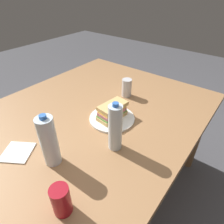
{
  "coord_description": "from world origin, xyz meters",
  "views": [
    {
      "loc": [
        -0.6,
        -0.7,
        1.4
      ],
      "look_at": [
        0.11,
        -0.14,
        0.77
      ],
      "focal_mm": 31.05,
      "sensor_mm": 36.0,
      "label": 1
    }
  ],
  "objects_px": {
    "dining_table": "(82,128)",
    "soda_can_red": "(61,200)",
    "water_bottle_spare": "(115,128)",
    "water_bottle_tall": "(49,141)",
    "soda_can_silver": "(127,88)",
    "paper_plate": "(112,118)",
    "sandwich": "(112,111)"
  },
  "relations": [
    {
      "from": "dining_table",
      "to": "soda_can_red",
      "type": "height_order",
      "value": "soda_can_red"
    },
    {
      "from": "dining_table",
      "to": "water_bottle_spare",
      "type": "xyz_separation_m",
      "value": [
        -0.06,
        -0.29,
        0.19
      ]
    },
    {
      "from": "water_bottle_tall",
      "to": "water_bottle_spare",
      "type": "distance_m",
      "value": 0.29
    },
    {
      "from": "soda_can_silver",
      "to": "water_bottle_tall",
      "type": "bearing_deg",
      "value": -173.66
    },
    {
      "from": "water_bottle_tall",
      "to": "soda_can_silver",
      "type": "distance_m",
      "value": 0.69
    },
    {
      "from": "dining_table",
      "to": "soda_can_red",
      "type": "distance_m",
      "value": 0.55
    },
    {
      "from": "paper_plate",
      "to": "dining_table",
      "type": "bearing_deg",
      "value": 127.2
    },
    {
      "from": "dining_table",
      "to": "sandwich",
      "type": "height_order",
      "value": "sandwich"
    },
    {
      "from": "paper_plate",
      "to": "water_bottle_spare",
      "type": "xyz_separation_m",
      "value": [
        -0.17,
        -0.15,
        0.11
      ]
    },
    {
      "from": "dining_table",
      "to": "water_bottle_spare",
      "type": "relative_size",
      "value": 6.58
    },
    {
      "from": "water_bottle_spare",
      "to": "soda_can_silver",
      "type": "xyz_separation_m",
      "value": [
        0.44,
        0.24,
        -0.06
      ]
    },
    {
      "from": "sandwich",
      "to": "soda_can_red",
      "type": "relative_size",
      "value": 1.57
    },
    {
      "from": "dining_table",
      "to": "soda_can_red",
      "type": "relative_size",
      "value": 13.55
    },
    {
      "from": "paper_plate",
      "to": "water_bottle_tall",
      "type": "distance_m",
      "value": 0.42
    },
    {
      "from": "dining_table",
      "to": "water_bottle_tall",
      "type": "relative_size",
      "value": 6.52
    },
    {
      "from": "sandwich",
      "to": "water_bottle_spare",
      "type": "relative_size",
      "value": 0.76
    },
    {
      "from": "water_bottle_spare",
      "to": "soda_can_silver",
      "type": "height_order",
      "value": "water_bottle_spare"
    },
    {
      "from": "water_bottle_spare",
      "to": "dining_table",
      "type": "bearing_deg",
      "value": 78.83
    },
    {
      "from": "soda_can_red",
      "to": "soda_can_silver",
      "type": "bearing_deg",
      "value": 19.5
    },
    {
      "from": "dining_table",
      "to": "soda_can_silver",
      "type": "distance_m",
      "value": 0.41
    },
    {
      "from": "dining_table",
      "to": "soda_can_silver",
      "type": "xyz_separation_m",
      "value": [
        0.38,
        -0.05,
        0.13
      ]
    },
    {
      "from": "dining_table",
      "to": "water_bottle_tall",
      "type": "xyz_separation_m",
      "value": [
        -0.3,
        -0.13,
        0.19
      ]
    },
    {
      "from": "dining_table",
      "to": "sandwich",
      "type": "relative_size",
      "value": 8.61
    },
    {
      "from": "paper_plate",
      "to": "water_bottle_tall",
      "type": "xyz_separation_m",
      "value": [
        -0.41,
        0.01,
        0.11
      ]
    },
    {
      "from": "sandwich",
      "to": "water_bottle_tall",
      "type": "distance_m",
      "value": 0.42
    },
    {
      "from": "sandwich",
      "to": "water_bottle_spare",
      "type": "xyz_separation_m",
      "value": [
        -0.17,
        -0.15,
        0.07
      ]
    },
    {
      "from": "sandwich",
      "to": "soda_can_red",
      "type": "xyz_separation_m",
      "value": [
        -0.53,
        -0.2,
        0.01
      ]
    },
    {
      "from": "soda_can_red",
      "to": "water_bottle_tall",
      "type": "relative_size",
      "value": 0.48
    },
    {
      "from": "sandwich",
      "to": "soda_can_silver",
      "type": "bearing_deg",
      "value": 17.9
    },
    {
      "from": "sandwich",
      "to": "soda_can_silver",
      "type": "xyz_separation_m",
      "value": [
        0.27,
        0.09,
        0.01
      ]
    },
    {
      "from": "soda_can_red",
      "to": "soda_can_silver",
      "type": "height_order",
      "value": "same"
    },
    {
      "from": "soda_can_red",
      "to": "water_bottle_tall",
      "type": "distance_m",
      "value": 0.25
    }
  ]
}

